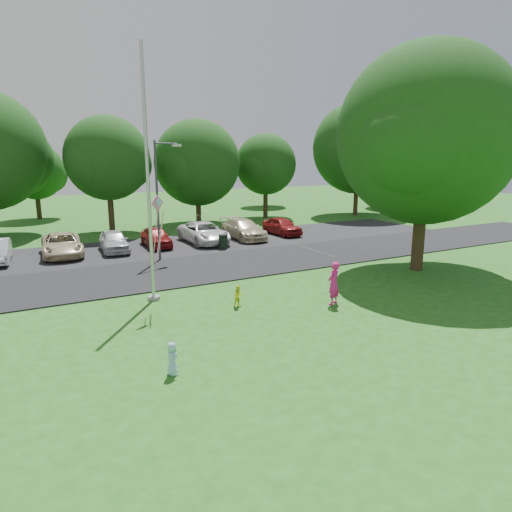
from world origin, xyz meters
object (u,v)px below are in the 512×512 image
street_lamp (161,190)px  kite (162,215)px  trash_can (223,242)px  child_yellow (239,296)px  big_tree (426,139)px  flagpole (149,199)px  child_blue (172,359)px  woman (334,283)px

street_lamp → kite: bearing=-129.4°
street_lamp → trash_can: 5.60m
trash_can → child_yellow: (-4.10, -10.48, -0.03)m
trash_can → child_yellow: size_ratio=1.07×
big_tree → flagpole: bearing=173.1°
street_lamp → child_blue: (-3.99, -13.65, -3.52)m
woman → child_blue: (-7.59, -2.74, -0.40)m
trash_can → woman: size_ratio=0.54×
street_lamp → child_blue: size_ratio=7.05×
child_yellow → flagpole: bearing=129.8°
street_lamp → trash_can: street_lamp is taller
trash_can → big_tree: big_tree is taller
big_tree → woman: 9.57m
woman → trash_can: bearing=-117.3°
flagpole → kite: flagpole is taller
big_tree → child_blue: big_tree is taller
child_yellow → child_blue: (-4.12, -4.26, 0.03)m
trash_can → kite: (-6.65, -9.25, 3.18)m
flagpole → big_tree: 13.74m
flagpole → child_yellow: flagpole is taller
woman → child_blue: 8.08m
child_blue → street_lamp: bearing=-17.3°
flagpole → kite: 1.36m
child_blue → kite: (1.56, 5.49, 3.18)m
street_lamp → kite: (-2.43, -8.16, -0.34)m
street_lamp → woman: bearing=-94.6°
kite → big_tree: bearing=-29.4°
flagpole → woman: flagpole is taller
flagpole → street_lamp: bearing=69.6°
trash_can → child_blue: bearing=-119.1°
street_lamp → big_tree: bearing=-61.0°
child_blue → big_tree: bearing=-72.0°
big_tree → child_blue: bearing=-161.0°
flagpole → child_blue: 7.82m
trash_can → woman: (-0.63, -12.00, 0.40)m
street_lamp → woman: 11.90m
child_blue → woman: bearing=-71.2°
street_lamp → big_tree: 14.06m
woman → kite: 7.19m
street_lamp → flagpole: bearing=-133.2°
trash_can → woman: 12.02m
flagpole → trash_can: bearing=49.7°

